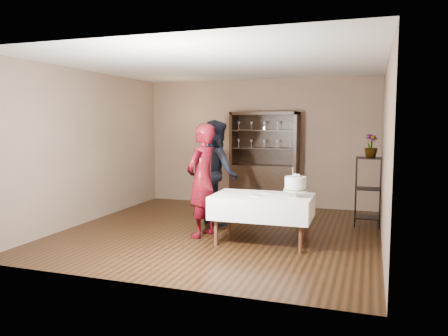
{
  "coord_description": "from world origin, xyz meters",
  "views": [
    {
      "loc": [
        2.31,
        -6.64,
        1.79
      ],
      "look_at": [
        0.03,
        0.1,
        1.04
      ],
      "focal_mm": 35.0,
      "sensor_mm": 36.0,
      "label": 1
    }
  ],
  "objects_px": {
    "china_hutch": "(264,176)",
    "cake": "(295,184)",
    "man": "(216,172)",
    "cake_table": "(262,206)",
    "plant_etagere": "(368,189)",
    "potted_plant": "(371,146)",
    "woman": "(202,180)"
  },
  "relations": [
    {
      "from": "cake_table",
      "to": "woman",
      "type": "height_order",
      "value": "woman"
    },
    {
      "from": "china_hutch",
      "to": "woman",
      "type": "distance_m",
      "value": 2.65
    },
    {
      "from": "cake_table",
      "to": "man",
      "type": "bearing_deg",
      "value": 137.72
    },
    {
      "from": "plant_etagere",
      "to": "potted_plant",
      "type": "distance_m",
      "value": 0.74
    },
    {
      "from": "china_hutch",
      "to": "potted_plant",
      "type": "height_order",
      "value": "china_hutch"
    },
    {
      "from": "plant_etagere",
      "to": "cake",
      "type": "xyz_separation_m",
      "value": [
        -0.98,
        -1.68,
        0.26
      ]
    },
    {
      "from": "china_hutch",
      "to": "potted_plant",
      "type": "relative_size",
      "value": 4.94
    },
    {
      "from": "cake_table",
      "to": "potted_plant",
      "type": "distance_m",
      "value": 2.36
    },
    {
      "from": "china_hutch",
      "to": "potted_plant",
      "type": "bearing_deg",
      "value": -26.88
    },
    {
      "from": "woman",
      "to": "cake_table",
      "type": "bearing_deg",
      "value": 98.32
    },
    {
      "from": "plant_etagere",
      "to": "woman",
      "type": "bearing_deg",
      "value": -147.46
    },
    {
      "from": "man",
      "to": "cake_table",
      "type": "bearing_deg",
      "value": -167.72
    },
    {
      "from": "man",
      "to": "woman",
      "type": "bearing_deg",
      "value": 149.72
    },
    {
      "from": "man",
      "to": "cake",
      "type": "xyz_separation_m",
      "value": [
        1.56,
        -1.0,
        -0.01
      ]
    },
    {
      "from": "plant_etagere",
      "to": "man",
      "type": "bearing_deg",
      "value": -165.04
    },
    {
      "from": "potted_plant",
      "to": "china_hutch",
      "type": "bearing_deg",
      "value": 153.12
    },
    {
      "from": "cake_table",
      "to": "man",
      "type": "distance_m",
      "value": 1.49
    },
    {
      "from": "china_hutch",
      "to": "woman",
      "type": "height_order",
      "value": "china_hutch"
    },
    {
      "from": "man",
      "to": "china_hutch",
      "type": "bearing_deg",
      "value": -50.13
    },
    {
      "from": "man",
      "to": "cake",
      "type": "height_order",
      "value": "man"
    },
    {
      "from": "plant_etagere",
      "to": "potted_plant",
      "type": "height_order",
      "value": "potted_plant"
    },
    {
      "from": "cake_table",
      "to": "woman",
      "type": "relative_size",
      "value": 0.83
    },
    {
      "from": "man",
      "to": "potted_plant",
      "type": "relative_size",
      "value": 4.52
    },
    {
      "from": "woman",
      "to": "man",
      "type": "distance_m",
      "value": 0.89
    },
    {
      "from": "china_hutch",
      "to": "woman",
      "type": "xyz_separation_m",
      "value": [
        -0.37,
        -2.62,
        0.22
      ]
    },
    {
      "from": "cake",
      "to": "cake_table",
      "type": "bearing_deg",
      "value": 176.21
    },
    {
      "from": "china_hutch",
      "to": "cake",
      "type": "bearing_deg",
      "value": -68.03
    },
    {
      "from": "plant_etagere",
      "to": "china_hutch",
      "type": "bearing_deg",
      "value": 153.17
    },
    {
      "from": "china_hutch",
      "to": "cake_table",
      "type": "relative_size",
      "value": 1.37
    },
    {
      "from": "woman",
      "to": "cake",
      "type": "height_order",
      "value": "woman"
    },
    {
      "from": "man",
      "to": "potted_plant",
      "type": "bearing_deg",
      "value": -110.92
    },
    {
      "from": "china_hutch",
      "to": "cake",
      "type": "xyz_separation_m",
      "value": [
        1.1,
        -2.73,
        0.24
      ]
    }
  ]
}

